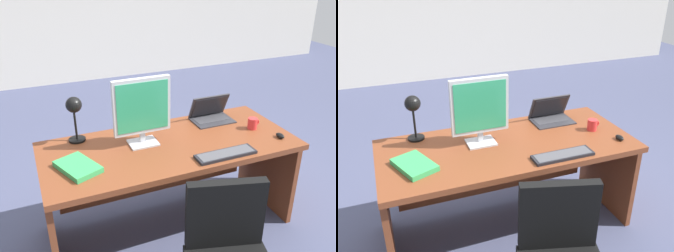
# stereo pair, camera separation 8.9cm
# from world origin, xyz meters

# --- Properties ---
(ground) EXTENTS (12.00, 12.00, 0.00)m
(ground) POSITION_xyz_m (0.00, 1.50, 0.00)
(ground) COLOR #474C6B
(desk) EXTENTS (1.79, 0.79, 0.73)m
(desk) POSITION_xyz_m (0.00, 0.05, 0.53)
(desk) COLOR brown
(desk) RESTS_ON ground
(monitor) EXTENTS (0.40, 0.16, 0.48)m
(monitor) POSITION_xyz_m (-0.18, 0.08, 0.99)
(monitor) COLOR #B7BABF
(monitor) RESTS_ON desk
(laptop) EXTENTS (0.32, 0.23, 0.20)m
(laptop) POSITION_xyz_m (0.46, 0.26, 0.79)
(laptop) COLOR #2D2D33
(laptop) RESTS_ON desk
(keyboard) EXTENTS (0.42, 0.12, 0.02)m
(keyboard) POSITION_xyz_m (0.27, -0.30, 0.74)
(keyboard) COLOR black
(keyboard) RESTS_ON desk
(mouse) EXTENTS (0.04, 0.08, 0.03)m
(mouse) POSITION_xyz_m (0.77, -0.23, 0.74)
(mouse) COLOR black
(mouse) RESTS_ON desk
(desk_lamp) EXTENTS (0.12, 0.14, 0.34)m
(desk_lamp) POSITION_xyz_m (-0.59, 0.28, 0.97)
(desk_lamp) COLOR black
(desk_lamp) RESTS_ON desk
(book) EXTENTS (0.28, 0.34, 0.03)m
(book) POSITION_xyz_m (-0.66, -0.09, 0.74)
(book) COLOR green
(book) RESTS_ON desk
(coffee_mug) EXTENTS (0.10, 0.07, 0.09)m
(coffee_mug) POSITION_xyz_m (0.68, -0.02, 0.77)
(coffee_mug) COLOR red
(coffee_mug) RESTS_ON desk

